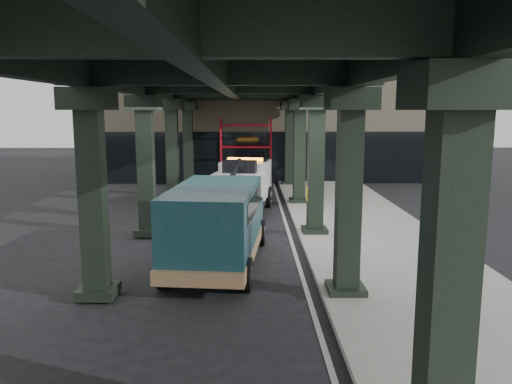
{
  "coord_description": "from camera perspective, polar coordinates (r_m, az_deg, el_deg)",
  "views": [
    {
      "loc": [
        0.3,
        -15.54,
        4.5
      ],
      "look_at": [
        0.48,
        1.46,
        1.7
      ],
      "focal_mm": 35.0,
      "sensor_mm": 36.0,
      "label": 1
    }
  ],
  "objects": [
    {
      "name": "ground",
      "position": [
        16.18,
        -1.65,
        -6.8
      ],
      "size": [
        90.0,
        90.0,
        0.0
      ],
      "primitive_type": "plane",
      "color": "black",
      "rests_on": "ground"
    },
    {
      "name": "tow_truck",
      "position": [
        21.3,
        -2.01,
        0.46
      ],
      "size": [
        3.22,
        7.76,
        2.48
      ],
      "rotation": [
        0.0,
        0.0,
        -0.17
      ],
      "color": "black",
      "rests_on": "ground"
    },
    {
      "name": "scaffolding",
      "position": [
        30.28,
        -1.17,
        4.82
      ],
      "size": [
        3.08,
        0.88,
        4.0
      ],
      "color": "red",
      "rests_on": "ground"
    },
    {
      "name": "towed_van",
      "position": [
        14.35,
        -4.47,
        -3.56
      ],
      "size": [
        2.9,
        6.16,
        2.42
      ],
      "rotation": [
        0.0,
        0.0,
        -0.1
      ],
      "color": "#103339",
      "rests_on": "ground"
    },
    {
      "name": "building",
      "position": [
        35.58,
        2.16,
        8.54
      ],
      "size": [
        22.0,
        10.0,
        8.0
      ],
      "primitive_type": "cube",
      "color": "#C6B793",
      "rests_on": "ground"
    },
    {
      "name": "sidewalk",
      "position": [
        18.57,
        12.53,
        -4.66
      ],
      "size": [
        5.0,
        40.0,
        0.15
      ],
      "primitive_type": "cube",
      "color": "gray",
      "rests_on": "ground"
    },
    {
      "name": "viaduct",
      "position": [
        17.58,
        -2.95,
        12.48
      ],
      "size": [
        7.4,
        32.0,
        6.4
      ],
      "color": "black",
      "rests_on": "ground"
    },
    {
      "name": "lane_stripe",
      "position": [
        18.16,
        3.85,
        -5.0
      ],
      "size": [
        0.12,
        38.0,
        0.01
      ],
      "primitive_type": "cube",
      "color": "silver",
      "rests_on": "ground"
    }
  ]
}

